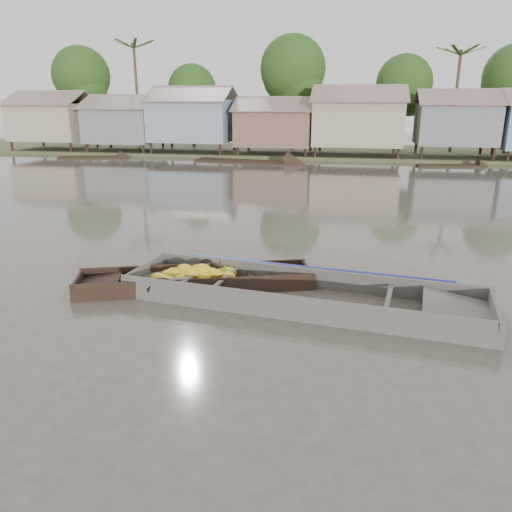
# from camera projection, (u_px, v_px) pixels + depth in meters

# --- Properties ---
(ground) EXTENTS (120.00, 120.00, 0.00)m
(ground) POSITION_uv_depth(u_px,v_px,m) (232.00, 297.00, 11.35)
(ground) COLOR #463E36
(ground) RESTS_ON ground
(riverbank) EXTENTS (120.00, 12.47, 10.22)m
(riverbank) POSITION_uv_depth(u_px,v_px,m) (365.00, 116.00, 39.67)
(riverbank) COLOR #384723
(riverbank) RESTS_ON ground
(banana_boat) EXTENTS (5.71, 3.09, 0.77)m
(banana_boat) POSITION_uv_depth(u_px,v_px,m) (193.00, 280.00, 11.94)
(banana_boat) COLOR black
(banana_boat) RESTS_ON ground
(viewer_boat) EXTENTS (8.14, 3.05, 0.64)m
(viewer_boat) POSITION_uv_depth(u_px,v_px,m) (302.00, 299.00, 11.04)
(viewer_boat) COLOR #3F3B35
(viewer_boat) RESTS_ON ground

